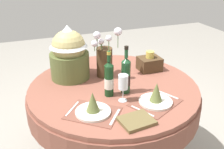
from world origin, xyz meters
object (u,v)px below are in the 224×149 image
at_px(wine_bottle_centre, 126,75).
at_px(book_on_table, 136,121).
at_px(dining_table, 113,99).
at_px(flower_vase, 104,57).
at_px(woven_basket_side_right, 149,63).
at_px(place_setting_right, 156,97).
at_px(wine_glass_left, 123,83).
at_px(gift_tub_back_left, 69,51).
at_px(place_setting_left, 93,107).
at_px(wine_bottle_left, 109,79).

xyz_separation_m(wine_bottle_centre, book_on_table, (-0.09, -0.39, -0.13)).
distance_m(dining_table, wine_bottle_centre, 0.31).
xyz_separation_m(dining_table, flower_vase, (-0.01, 0.19, 0.31)).
bearing_deg(woven_basket_side_right, wine_bottle_centre, -139.88).
distance_m(place_setting_right, wine_glass_left, 0.26).
bearing_deg(wine_bottle_centre, wine_glass_left, -121.52).
distance_m(dining_table, gift_tub_back_left, 0.54).
relative_size(place_setting_left, book_on_table, 2.05).
bearing_deg(gift_tub_back_left, dining_table, -42.54).
relative_size(dining_table, woven_basket_side_right, 7.11).
height_order(dining_table, gift_tub_back_left, gift_tub_back_left).
xyz_separation_m(book_on_table, woven_basket_side_right, (0.46, 0.70, 0.06)).
distance_m(book_on_table, woven_basket_side_right, 0.84).
bearing_deg(book_on_table, wine_bottle_centre, 70.36).
height_order(place_setting_right, wine_glass_left, wine_glass_left).
bearing_deg(gift_tub_back_left, woven_basket_side_right, -7.91).
bearing_deg(book_on_table, gift_tub_back_left, 100.55).
bearing_deg(wine_glass_left, woven_basket_side_right, 43.97).
height_order(wine_bottle_centre, woven_basket_side_right, wine_bottle_centre).
xyz_separation_m(place_setting_left, place_setting_right, (0.46, -0.03, 0.00)).
bearing_deg(place_setting_left, wine_glass_left, 18.14).
distance_m(flower_vase, gift_tub_back_left, 0.30).
xyz_separation_m(place_setting_right, woven_basket_side_right, (0.23, 0.54, 0.02)).
bearing_deg(wine_glass_left, wine_bottle_centre, 58.48).
distance_m(dining_table, place_setting_right, 0.45).
xyz_separation_m(place_setting_left, gift_tub_back_left, (-0.02, 0.60, 0.19)).
bearing_deg(dining_table, wine_glass_left, -95.42).
xyz_separation_m(wine_glass_left, woven_basket_side_right, (0.44, 0.42, -0.08)).
distance_m(place_setting_left, place_setting_right, 0.46).
bearing_deg(woven_basket_side_right, place_setting_right, -113.39).
height_order(wine_bottle_left, wine_glass_left, wine_bottle_left).
bearing_deg(flower_vase, place_setting_left, -116.55).
bearing_deg(wine_glass_left, gift_tub_back_left, 117.22).
height_order(flower_vase, woven_basket_side_right, flower_vase).
relative_size(flower_vase, wine_bottle_centre, 1.14).
height_order(wine_bottle_left, woven_basket_side_right, wine_bottle_left).
xyz_separation_m(dining_table, book_on_table, (-0.05, -0.53, 0.14)).
bearing_deg(place_setting_right, flower_vase, 109.03).
bearing_deg(wine_bottle_left, wine_bottle_centre, -0.15).
bearing_deg(wine_bottle_left, book_on_table, -83.59).
bearing_deg(dining_table, woven_basket_side_right, 22.29).
xyz_separation_m(dining_table, place_setting_left, (-0.27, -0.34, 0.18)).
relative_size(place_setting_left, wine_bottle_left, 1.22).
height_order(place_setting_left, book_on_table, place_setting_left).
bearing_deg(flower_vase, dining_table, -87.07).
xyz_separation_m(gift_tub_back_left, woven_basket_side_right, (0.71, -0.10, -0.17)).
bearing_deg(wine_bottle_left, wine_glass_left, -59.41).
bearing_deg(wine_bottle_left, place_setting_left, -133.65).
height_order(book_on_table, gift_tub_back_left, gift_tub_back_left).
bearing_deg(book_on_table, place_setting_right, 29.19).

